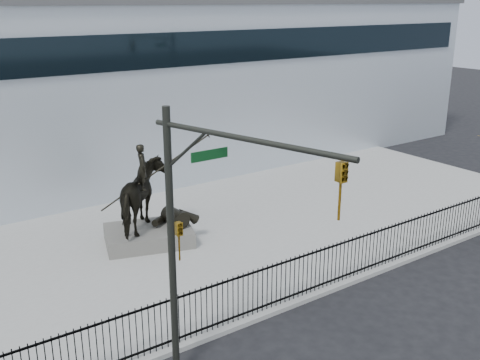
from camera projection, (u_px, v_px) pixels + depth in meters
ground at (370, 299)px, 18.11m from camera, size 120.00×120.00×0.00m
plaza at (244, 228)px, 23.53m from camera, size 30.00×12.00×0.15m
building at (114, 86)px, 32.30m from camera, size 44.00×14.00×9.00m
picket_fence at (344, 260)px, 18.80m from camera, size 22.10×0.10×1.50m
statue_plinth at (149, 236)px, 21.87m from camera, size 3.78×3.11×0.61m
equestrian_statue at (148, 197)px, 21.40m from camera, size 4.02×3.12×3.55m
traffic_signal_left at (198, 240)px, 12.69m from camera, size 1.52×4.84×7.00m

